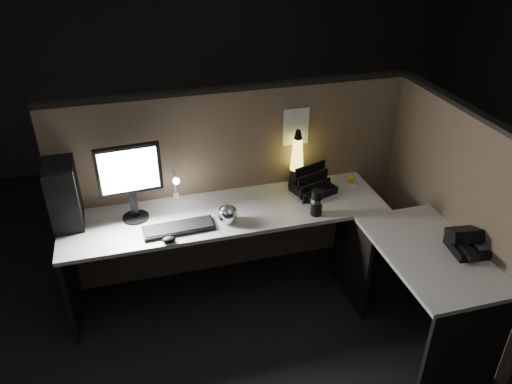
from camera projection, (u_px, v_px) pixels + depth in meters
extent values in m
plane|color=black|center=(269.00, 342.00, 3.45)|extent=(6.00, 6.00, 0.00)
plane|color=#282623|center=(190.00, 41.00, 5.26)|extent=(6.00, 0.00, 6.00)
cube|color=brown|center=(236.00, 184.00, 3.85)|extent=(2.66, 0.06, 1.50)
cube|color=brown|center=(450.00, 216.00, 3.46)|extent=(0.06, 1.66, 1.50)
cube|color=#B5B4AB|center=(226.00, 213.00, 3.56)|extent=(2.30, 0.60, 0.03)
cube|color=#B5B4AB|center=(431.00, 253.00, 3.15)|extent=(0.60, 1.00, 0.03)
cube|color=black|center=(70.00, 280.00, 3.48)|extent=(0.03, 0.55, 0.70)
cube|color=black|center=(465.00, 351.00, 2.94)|extent=(0.55, 0.03, 0.70)
cube|color=black|center=(351.00, 259.00, 3.69)|extent=(0.03, 0.55, 0.70)
cube|color=black|center=(64.00, 190.00, 3.36)|extent=(0.21, 0.43, 0.45)
cylinder|color=black|center=(136.00, 217.00, 3.47)|extent=(0.18, 0.18, 0.02)
cube|color=black|center=(134.00, 202.00, 3.43)|extent=(0.05, 0.04, 0.20)
cube|color=black|center=(129.00, 170.00, 3.29)|extent=(0.43, 0.06, 0.34)
cube|color=white|center=(129.00, 171.00, 3.28)|extent=(0.37, 0.03, 0.29)
cube|color=black|center=(179.00, 228.00, 3.35)|extent=(0.48, 0.18, 0.02)
ellipsoid|color=black|center=(169.00, 239.00, 3.22)|extent=(0.09, 0.06, 0.03)
cube|color=silver|center=(176.00, 196.00, 3.70)|extent=(0.04, 0.05, 0.03)
cylinder|color=silver|center=(175.00, 183.00, 3.64)|extent=(0.01, 0.01, 0.19)
cylinder|color=silver|center=(175.00, 175.00, 3.54)|extent=(0.01, 0.13, 0.01)
sphere|color=white|center=(176.00, 181.00, 3.48)|extent=(0.05, 0.05, 0.05)
cube|color=black|center=(313.00, 188.00, 3.77)|extent=(0.34, 0.32, 0.06)
cube|color=black|center=(315.00, 186.00, 3.72)|extent=(0.27, 0.10, 0.10)
cube|color=black|center=(310.00, 173.00, 3.80)|extent=(0.27, 0.10, 0.19)
cone|color=black|center=(296.00, 177.00, 3.83)|extent=(0.12, 0.12, 0.15)
cone|color=#FFEA43|center=(297.00, 154.00, 3.73)|extent=(0.10, 0.10, 0.25)
sphere|color=#8D3E14|center=(297.00, 163.00, 3.77)|extent=(0.05, 0.05, 0.05)
sphere|color=#8D3E14|center=(297.00, 153.00, 3.72)|extent=(0.04, 0.04, 0.04)
cone|color=black|center=(298.00, 134.00, 3.65)|extent=(0.06, 0.06, 0.07)
cylinder|color=black|center=(317.00, 203.00, 3.47)|extent=(0.09, 0.09, 0.19)
imported|color=silver|center=(228.00, 216.00, 3.40)|extent=(0.18, 0.18, 0.11)
sphere|color=gold|center=(351.00, 178.00, 3.89)|extent=(0.05, 0.05, 0.05)
cube|color=white|center=(296.00, 127.00, 3.70)|extent=(0.20, 0.00, 0.28)
cube|color=black|center=(471.00, 247.00, 3.14)|extent=(0.28, 0.25, 0.06)
cube|color=black|center=(469.00, 234.00, 3.14)|extent=(0.28, 0.18, 0.12)
cube|color=black|center=(467.00, 250.00, 3.06)|extent=(0.08, 0.20, 0.04)
cube|color=#3F3F42|center=(483.00, 245.00, 3.11)|extent=(0.13, 0.13, 0.00)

